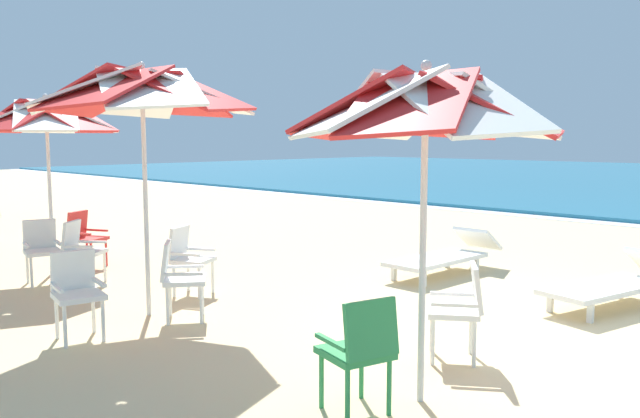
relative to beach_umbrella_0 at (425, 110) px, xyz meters
name	(u,v)px	position (x,y,z in m)	size (l,w,h in m)	color
ground_plane	(544,335)	(-0.06, 2.20, -2.17)	(80.00, 80.00, 0.00)	beige
beach_umbrella_0	(425,110)	(0.00, 0.00, 0.00)	(2.02, 2.02, 2.52)	silver
plastic_chair_0	(461,305)	(-0.28, 0.98, -1.67)	(0.63, 0.62, 0.87)	white
plastic_chair_1	(360,347)	(-0.16, -0.50, -1.67)	(0.56, 0.54, 0.87)	#2D8C4C
beach_umbrella_1	(142,94)	(-3.54, -0.22, 0.27)	(2.47, 2.47, 2.79)	silver
plastic_chair_2	(178,275)	(-3.13, -0.09, -1.67)	(0.62, 0.63, 0.87)	white
plastic_chair_3	(77,289)	(-3.30, -1.14, -1.67)	(0.54, 0.52, 0.87)	white
plastic_chair_4	(188,256)	(-4.04, 0.64, -1.67)	(0.61, 0.59, 0.87)	white
beach_umbrella_2	(46,119)	(-6.53, -0.05, 0.08)	(2.08, 2.08, 2.60)	silver
plastic_chair_5	(81,248)	(-5.54, -0.07, -1.67)	(0.63, 0.63, 0.87)	white
plastic_chair_6	(85,235)	(-6.61, 0.48, -1.67)	(0.61, 0.59, 0.87)	red
plastic_chair_7	(42,247)	(-5.99, -0.41, -1.67)	(0.55, 0.53, 0.87)	white
sun_lounger_1	(616,283)	(0.02, 3.83, -1.89)	(1.08, 2.23, 0.62)	white
sun_lounger_2	(445,255)	(-2.40, 3.93, -1.89)	(0.68, 2.16, 0.62)	white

